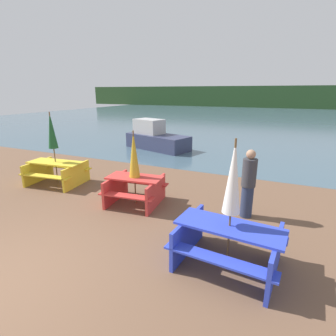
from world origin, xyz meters
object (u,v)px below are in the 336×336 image
(umbrella_white, at_px, (233,178))
(picnic_table_blue, at_px, (228,241))
(umbrella_darkgreen, at_px, (52,131))
(person, at_px, (248,184))
(umbrella_gold, at_px, (134,155))
(boat, at_px, (156,138))
(picnic_table_yellow, at_px, (57,170))
(picnic_table_red, at_px, (135,188))

(umbrella_white, bearing_deg, picnic_table_blue, -18.43)
(umbrella_darkgreen, distance_m, person, 6.32)
(umbrella_gold, height_order, person, umbrella_gold)
(umbrella_gold, relative_size, umbrella_darkgreen, 0.85)
(boat, height_order, person, person)
(picnic_table_blue, distance_m, boat, 10.28)
(person, bearing_deg, picnic_table_blue, -90.21)
(picnic_table_blue, distance_m, person, 2.17)
(umbrella_gold, xyz_separation_m, boat, (-2.84, 6.81, -0.84))
(picnic_table_blue, bearing_deg, picnic_table_yellow, 162.36)
(umbrella_gold, height_order, umbrella_darkgreen, umbrella_darkgreen)
(picnic_table_red, distance_m, umbrella_darkgreen, 3.57)
(boat, bearing_deg, umbrella_darkgreen, -77.40)
(picnic_table_yellow, bearing_deg, picnic_table_red, -5.31)
(picnic_table_yellow, relative_size, boat, 0.52)
(picnic_table_blue, height_order, umbrella_gold, umbrella_gold)
(picnic_table_blue, height_order, picnic_table_yellow, picnic_table_blue)
(picnic_table_yellow, bearing_deg, person, 1.41)
(picnic_table_blue, height_order, boat, boat)
(picnic_table_blue, bearing_deg, boat, 124.29)
(umbrella_darkgreen, bearing_deg, picnic_table_blue, -17.64)
(picnic_table_blue, bearing_deg, umbrella_white, 161.57)
(picnic_table_yellow, xyz_separation_m, umbrella_white, (6.24, -1.98, 1.21))
(picnic_table_red, bearing_deg, umbrella_gold, 0.00)
(picnic_table_yellow, height_order, person, person)
(picnic_table_blue, bearing_deg, picnic_table_red, 150.36)
(umbrella_darkgreen, distance_m, boat, 6.64)
(umbrella_gold, distance_m, boat, 7.43)
(picnic_table_red, bearing_deg, picnic_table_yellow, 174.69)
(boat, bearing_deg, picnic_table_blue, -39.18)
(umbrella_white, distance_m, boat, 10.33)
(picnic_table_blue, distance_m, umbrella_white, 1.20)
(picnic_table_red, height_order, umbrella_darkgreen, umbrella_darkgreen)
(picnic_table_red, bearing_deg, umbrella_white, -29.64)
(picnic_table_blue, xyz_separation_m, umbrella_white, (-0.00, 0.00, 1.20))
(picnic_table_blue, distance_m, picnic_table_yellow, 6.54)
(picnic_table_red, xyz_separation_m, umbrella_white, (2.95, -1.68, 1.22))
(picnic_table_blue, xyz_separation_m, umbrella_gold, (-2.95, 1.68, 0.93))
(picnic_table_red, relative_size, boat, 0.43)
(picnic_table_red, xyz_separation_m, umbrella_gold, (0.00, 0.00, 0.95))
(picnic_table_blue, distance_m, umbrella_darkgreen, 6.68)
(picnic_table_red, relative_size, person, 0.96)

